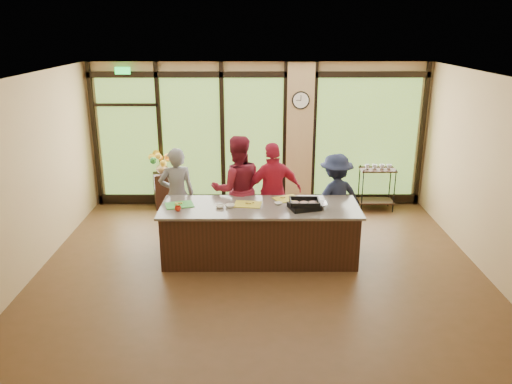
{
  "coord_description": "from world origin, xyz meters",
  "views": [
    {
      "loc": [
        -0.08,
        -7.23,
        3.68
      ],
      "look_at": [
        -0.06,
        0.4,
        1.13
      ],
      "focal_mm": 35.0,
      "sensor_mm": 36.0,
      "label": 1
    }
  ],
  "objects_px": {
    "bar_cart": "(377,183)",
    "island_base": "(260,234)",
    "roasting_pan": "(304,206)",
    "cook_left": "(177,195)",
    "flower_stand": "(164,190)",
    "cook_right": "(335,198)"
  },
  "relations": [
    {
      "from": "cook_left",
      "to": "roasting_pan",
      "type": "xyz_separation_m",
      "value": [
        2.16,
        -0.89,
        0.11
      ]
    },
    {
      "from": "cook_left",
      "to": "roasting_pan",
      "type": "distance_m",
      "value": 2.33
    },
    {
      "from": "island_base",
      "to": "bar_cart",
      "type": "bearing_deg",
      "value": 43.39
    },
    {
      "from": "island_base",
      "to": "bar_cart",
      "type": "relative_size",
      "value": 3.17
    },
    {
      "from": "island_base",
      "to": "cook_left",
      "type": "bearing_deg",
      "value": 152.02
    },
    {
      "from": "flower_stand",
      "to": "bar_cart",
      "type": "height_order",
      "value": "bar_cart"
    },
    {
      "from": "island_base",
      "to": "flower_stand",
      "type": "relative_size",
      "value": 4.12
    },
    {
      "from": "roasting_pan",
      "to": "flower_stand",
      "type": "height_order",
      "value": "roasting_pan"
    },
    {
      "from": "flower_stand",
      "to": "cook_right",
      "type": "bearing_deg",
      "value": -42.84
    },
    {
      "from": "cook_right",
      "to": "flower_stand",
      "type": "distance_m",
      "value": 3.77
    },
    {
      "from": "cook_left",
      "to": "roasting_pan",
      "type": "height_order",
      "value": "cook_left"
    },
    {
      "from": "bar_cart",
      "to": "cook_right",
      "type": "bearing_deg",
      "value": -126.16
    },
    {
      "from": "roasting_pan",
      "to": "island_base",
      "type": "bearing_deg",
      "value": 153.25
    },
    {
      "from": "roasting_pan",
      "to": "bar_cart",
      "type": "bearing_deg",
      "value": 37.04
    },
    {
      "from": "bar_cart",
      "to": "island_base",
      "type": "bearing_deg",
      "value": -137.12
    },
    {
      "from": "island_base",
      "to": "cook_right",
      "type": "xyz_separation_m",
      "value": [
        1.34,
        0.77,
        0.35
      ]
    },
    {
      "from": "cook_right",
      "to": "roasting_pan",
      "type": "distance_m",
      "value": 1.1
    },
    {
      "from": "cook_right",
      "to": "bar_cart",
      "type": "distance_m",
      "value": 1.92
    },
    {
      "from": "roasting_pan",
      "to": "bar_cart",
      "type": "height_order",
      "value": "roasting_pan"
    },
    {
      "from": "cook_right",
      "to": "bar_cart",
      "type": "xyz_separation_m",
      "value": [
        1.11,
        1.55,
        -0.21
      ]
    },
    {
      "from": "island_base",
      "to": "flower_stand",
      "type": "distance_m",
      "value": 3.17
    },
    {
      "from": "island_base",
      "to": "roasting_pan",
      "type": "relative_size",
      "value": 6.7
    }
  ]
}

